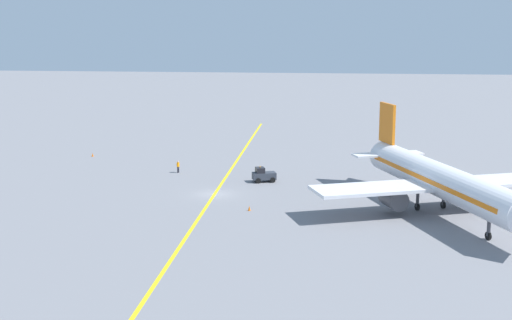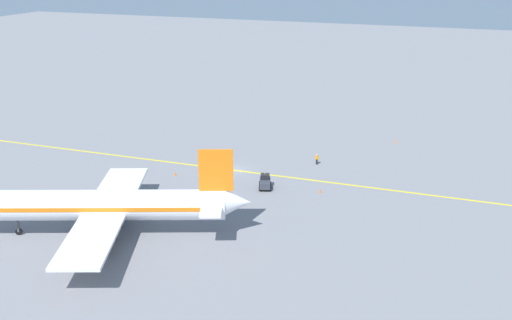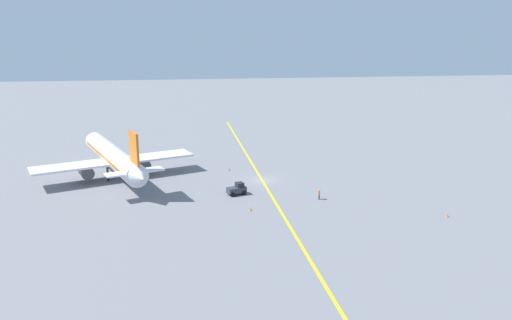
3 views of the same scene
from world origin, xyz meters
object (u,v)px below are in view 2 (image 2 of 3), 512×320
at_px(baggage_tug_dark, 265,182).
at_px(traffic_cone_near_nose, 320,191).
at_px(ground_crew_worker, 317,159).
at_px(traffic_cone_by_wingtip, 396,141).
at_px(airplane_at_gate, 101,206).
at_px(traffic_cone_mid_apron, 175,174).

distance_m(baggage_tug_dark, traffic_cone_near_nose, 7.88).
height_order(ground_crew_worker, traffic_cone_by_wingtip, ground_crew_worker).
relative_size(traffic_cone_near_nose, traffic_cone_by_wingtip, 1.00).
xyz_separation_m(traffic_cone_near_nose, traffic_cone_by_wingtip, (27.07, -6.74, 0.00)).
xyz_separation_m(airplane_at_gate, traffic_cone_by_wingtip, (48.70, -27.66, -3.43)).
xyz_separation_m(airplane_at_gate, traffic_cone_near_nose, (21.63, -20.92, -3.43)).
distance_m(ground_crew_worker, traffic_cone_mid_apron, 22.38).
bearing_deg(airplane_at_gate, baggage_tug_dark, -32.60).
bearing_deg(baggage_tug_dark, airplane_at_gate, 147.40).
bearing_deg(traffic_cone_by_wingtip, traffic_cone_mid_apron, 134.07).
bearing_deg(ground_crew_worker, traffic_cone_by_wingtip, -32.82).
distance_m(traffic_cone_mid_apron, traffic_cone_by_wingtip, 40.28).
bearing_deg(baggage_tug_dark, traffic_cone_by_wingtip, -27.28).
distance_m(airplane_at_gate, traffic_cone_by_wingtip, 56.11).
bearing_deg(baggage_tug_dark, traffic_cone_near_nose, -82.13).
relative_size(traffic_cone_mid_apron, traffic_cone_by_wingtip, 1.00).
bearing_deg(ground_crew_worker, traffic_cone_mid_apron, 123.08).
relative_size(airplane_at_gate, traffic_cone_mid_apron, 62.25).
xyz_separation_m(baggage_tug_dark, ground_crew_worker, (12.34, -4.32, 0.01)).
xyz_separation_m(ground_crew_worker, traffic_cone_by_wingtip, (15.80, -10.19, -0.63)).
bearing_deg(ground_crew_worker, baggage_tug_dark, 160.70).
relative_size(baggage_tug_dark, traffic_cone_by_wingtip, 6.05).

